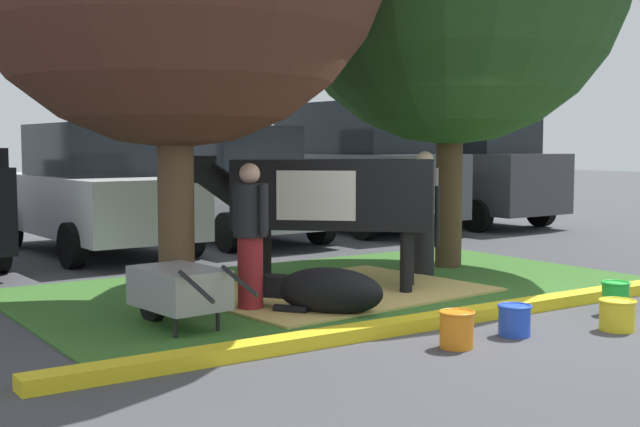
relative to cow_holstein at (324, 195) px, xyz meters
name	(u,v)px	position (x,y,z in m)	size (l,w,h in m)	color
ground_plane	(492,322)	(0.34, -2.36, -1.12)	(80.00, 80.00, 0.00)	#424247
grass_island	(336,287)	(0.20, 0.03, -1.11)	(7.34, 4.20, 0.02)	#386B28
curb_yellow	(471,314)	(0.20, -2.21, -1.06)	(8.54, 0.24, 0.12)	yellow
hay_bedding	(335,291)	(-0.04, -0.27, -1.09)	(3.20, 2.40, 0.04)	tan
cow_holstein	(324,195)	(0.00, 0.00, 0.00)	(2.54, 2.42, 1.57)	black
calf_lying	(327,291)	(-0.80, -1.20, -0.88)	(1.03, 1.25, 0.48)	black
person_handler	(424,210)	(1.63, 0.09, -0.25)	(0.34, 0.53, 1.62)	black
person_visitor_near	(250,233)	(-1.36, -0.65, -0.31)	(0.34, 0.52, 1.52)	maroon
wheelbarrow	(178,289)	(-2.32, -1.00, -0.73)	(0.69, 1.62, 0.63)	gray
bucket_orange	(457,329)	(-0.67, -2.93, -0.95)	(0.31, 0.31, 0.31)	orange
bucket_blue	(514,319)	(0.07, -2.90, -0.97)	(0.31, 0.31, 0.28)	blue
bucket_yellow	(617,314)	(1.01, -3.28, -0.97)	(0.34, 0.34, 0.29)	yellow
bucket_green	(615,297)	(1.62, -2.81, -0.94)	(0.29, 0.29, 0.33)	green
hatchback_white	(95,190)	(-1.05, 4.82, -0.13)	(2.15, 4.46, 2.02)	silver
sedan_silver	(232,185)	(1.53, 5.10, -0.13)	(2.15, 4.46, 2.02)	silver
suv_black	(354,166)	(4.38, 5.33, 0.15)	(2.25, 4.67, 2.52)	#4C5156
suv_dark_grey	(457,165)	(7.01, 5.15, 0.15)	(2.25, 4.67, 2.52)	#3D3D42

